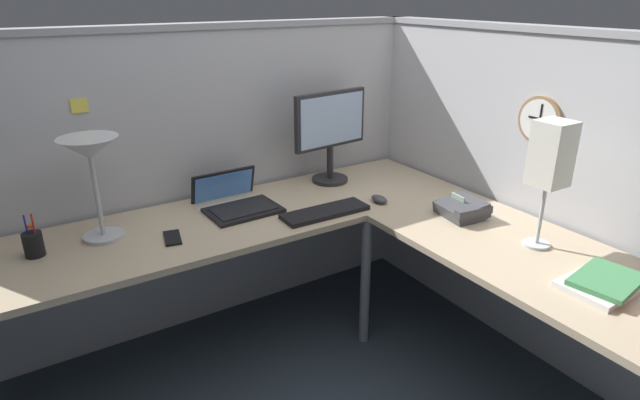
% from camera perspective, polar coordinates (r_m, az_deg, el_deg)
% --- Properties ---
extents(ground_plane, '(6.80, 6.80, 0.00)m').
position_cam_1_polar(ground_plane, '(2.71, 4.00, -17.65)').
color(ground_plane, '#2D3842').
extents(cubicle_wall_back, '(2.57, 0.12, 1.58)m').
position_cam_1_polar(cubicle_wall_back, '(2.85, -12.03, 2.28)').
color(cubicle_wall_back, '#B2B2B7').
rests_on(cubicle_wall_back, ground).
extents(cubicle_wall_right, '(0.12, 2.37, 1.58)m').
position_cam_1_polar(cubicle_wall_right, '(2.72, 22.83, 0.08)').
color(cubicle_wall_right, '#B2B2B7').
rests_on(cubicle_wall_right, ground).
extents(desk, '(2.35, 2.15, 0.73)m').
position_cam_1_polar(desk, '(2.26, 2.12, -7.14)').
color(desk, tan).
rests_on(desk, ground).
extents(monitor, '(0.46, 0.20, 0.50)m').
position_cam_1_polar(monitor, '(2.86, 1.15, 7.62)').
color(monitor, '#232326').
rests_on(monitor, desk).
extents(laptop, '(0.35, 0.39, 0.22)m').
position_cam_1_polar(laptop, '(2.63, -9.28, -0.11)').
color(laptop, black).
rests_on(laptop, desk).
extents(keyboard, '(0.43, 0.15, 0.02)m').
position_cam_1_polar(keyboard, '(2.50, 0.56, -1.31)').
color(keyboard, black).
rests_on(keyboard, desk).
extents(computer_mouse, '(0.06, 0.10, 0.03)m').
position_cam_1_polar(computer_mouse, '(2.65, 6.46, 0.10)').
color(computer_mouse, '#38383D').
rests_on(computer_mouse, desk).
extents(desk_lamp_dome, '(0.24, 0.24, 0.44)m').
position_cam_1_polar(desk_lamp_dome, '(2.33, -23.68, 4.31)').
color(desk_lamp_dome, '#B7BABF').
rests_on(desk_lamp_dome, desk).
extents(pen_cup, '(0.08, 0.08, 0.18)m').
position_cam_1_polar(pen_cup, '(2.39, -28.69, -4.20)').
color(pen_cup, black).
rests_on(pen_cup, desk).
extents(cell_phone, '(0.10, 0.16, 0.01)m').
position_cam_1_polar(cell_phone, '(2.34, -15.74, -3.97)').
color(cell_phone, black).
rests_on(cell_phone, desk).
extents(office_phone, '(0.22, 0.23, 0.11)m').
position_cam_1_polar(office_phone, '(2.55, 15.22, -0.98)').
color(office_phone, '#38383D').
rests_on(office_phone, desk).
extents(book_stack, '(0.30, 0.23, 0.04)m').
position_cam_1_polar(book_stack, '(2.15, 28.43, -7.92)').
color(book_stack, silver).
rests_on(book_stack, desk).
extents(desk_lamp_paper, '(0.13, 0.13, 0.53)m').
position_cam_1_polar(desk_lamp_paper, '(2.25, 23.81, 4.25)').
color(desk_lamp_paper, '#B7BABF').
rests_on(desk_lamp_paper, desk).
extents(wall_clock, '(0.04, 0.22, 0.22)m').
position_cam_1_polar(wall_clock, '(2.59, 22.83, 8.00)').
color(wall_clock, olive).
extents(pinned_note_leftmost, '(0.07, 0.00, 0.06)m').
position_cam_1_polar(pinned_note_leftmost, '(2.55, -24.70, 9.29)').
color(pinned_note_leftmost, '#EAD84C').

